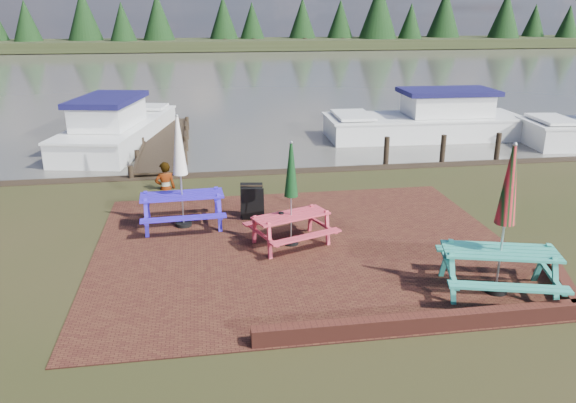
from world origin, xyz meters
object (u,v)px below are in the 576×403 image
(picnic_table_blue, at_px, (182,189))
(boat_near, at_px, (428,122))
(boat_jetty, at_px, (117,130))
(person, at_px, (164,163))
(picnic_table_teal, at_px, (502,244))
(picnic_table_red, at_px, (291,210))
(chalkboard, at_px, (252,202))
(jetty, at_px, (165,143))

(picnic_table_blue, relative_size, boat_near, 0.33)
(boat_near, bearing_deg, boat_jetty, 89.98)
(person, bearing_deg, picnic_table_blue, 90.43)
(picnic_table_teal, bearing_deg, boat_jetty, 136.80)
(picnic_table_red, distance_m, picnic_table_blue, 2.79)
(picnic_table_teal, height_order, boat_jetty, picnic_table_teal)
(picnic_table_red, bearing_deg, chalkboard, 91.56)
(picnic_table_red, bearing_deg, picnic_table_teal, -60.34)
(chalkboard, bearing_deg, picnic_table_red, -58.90)
(picnic_table_red, bearing_deg, boat_near, 34.00)
(chalkboard, distance_m, boat_jetty, 10.37)
(boat_jetty, relative_size, person, 5.06)
(boat_near, height_order, person, boat_near)
(picnic_table_blue, relative_size, boat_jetty, 0.33)
(picnic_table_red, relative_size, jetty, 0.25)
(picnic_table_red, relative_size, boat_near, 0.28)
(picnic_table_blue, distance_m, person, 3.09)
(picnic_table_teal, height_order, chalkboard, picnic_table_teal)
(boat_jetty, bearing_deg, picnic_table_red, -53.28)
(picnic_table_teal, distance_m, jetty, 14.47)
(chalkboard, height_order, jetty, chalkboard)
(picnic_table_blue, relative_size, person, 1.66)
(boat_near, bearing_deg, picnic_table_blue, 134.86)
(picnic_table_teal, xyz_separation_m, chalkboard, (-4.06, 4.44, -0.52))
(picnic_table_blue, xyz_separation_m, jetty, (-0.87, 8.60, -0.82))
(picnic_table_blue, bearing_deg, boat_near, 40.09)
(boat_jetty, bearing_deg, picnic_table_blue, -62.14)
(boat_jetty, bearing_deg, chalkboard, -52.91)
(picnic_table_red, distance_m, person, 5.38)
(chalkboard, height_order, boat_near, boat_near)
(person, bearing_deg, chalkboard, 118.12)
(jetty, height_order, boat_jetty, boat_jetty)
(chalkboard, xyz_separation_m, boat_near, (8.18, 8.99, -0.00))
(jetty, xyz_separation_m, person, (0.30, -5.57, 0.69))
(jetty, distance_m, person, 5.62)
(boat_jetty, bearing_deg, boat_near, 10.24)
(boat_jetty, distance_m, boat_near, 12.57)
(boat_jetty, distance_m, person, 6.92)
(boat_near, bearing_deg, jetty, 94.99)
(chalkboard, bearing_deg, jetty, 115.45)
(picnic_table_teal, xyz_separation_m, picnic_table_red, (-3.36, 2.76, -0.17))
(boat_jetty, bearing_deg, picnic_table_teal, -46.53)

